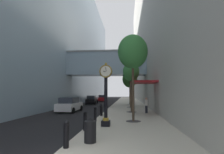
{
  "coord_description": "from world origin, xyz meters",
  "views": [
    {
      "loc": [
        2.61,
        -4.78,
        2.32
      ],
      "look_at": [
        0.83,
        15.58,
        4.07
      ],
      "focal_mm": 28.18,
      "sensor_mm": 36.0,
      "label": 1
    }
  ],
  "objects_px": {
    "street_clock": "(106,91)",
    "car_red_near": "(103,98)",
    "bollard_nearest": "(66,133)",
    "street_tree_near": "(133,52)",
    "street_tree_mid_near": "(131,72)",
    "street_tree_far": "(130,79)",
    "bollard_fourth": "(101,110)",
    "street_tree_mid_far": "(130,73)",
    "bollard_third": "(95,114)",
    "trash_bin": "(90,130)",
    "car_white_mid": "(70,105)",
    "pedestrian_walking": "(146,105)",
    "car_black_far": "(92,100)",
    "bollard_second": "(85,120)"
  },
  "relations": [
    {
      "from": "street_tree_mid_near",
      "to": "pedestrian_walking",
      "type": "height_order",
      "value": "street_tree_mid_near"
    },
    {
      "from": "street_tree_near",
      "to": "street_tree_mid_far",
      "type": "relative_size",
      "value": 1.07
    },
    {
      "from": "bollard_third",
      "to": "pedestrian_walking",
      "type": "height_order",
      "value": "pedestrian_walking"
    },
    {
      "from": "bollard_second",
      "to": "street_tree_far",
      "type": "distance_m",
      "value": 22.32
    },
    {
      "from": "bollard_third",
      "to": "pedestrian_walking",
      "type": "relative_size",
      "value": 0.67
    },
    {
      "from": "street_tree_mid_near",
      "to": "street_tree_far",
      "type": "relative_size",
      "value": 0.92
    },
    {
      "from": "street_clock",
      "to": "bollard_second",
      "type": "bearing_deg",
      "value": -126.22
    },
    {
      "from": "bollard_nearest",
      "to": "bollard_fourth",
      "type": "height_order",
      "value": "same"
    },
    {
      "from": "pedestrian_walking",
      "to": "car_red_near",
      "type": "distance_m",
      "value": 25.7
    },
    {
      "from": "street_tree_mid_far",
      "to": "car_white_mid",
      "type": "xyz_separation_m",
      "value": [
        -7.19,
        -5.42,
        -4.26
      ]
    },
    {
      "from": "street_tree_near",
      "to": "pedestrian_walking",
      "type": "height_order",
      "value": "street_tree_near"
    },
    {
      "from": "street_clock",
      "to": "car_black_far",
      "type": "height_order",
      "value": "street_clock"
    },
    {
      "from": "bollard_third",
      "to": "bollard_second",
      "type": "bearing_deg",
      "value": -90.0
    },
    {
      "from": "street_tree_near",
      "to": "bollard_third",
      "type": "bearing_deg",
      "value": -174.65
    },
    {
      "from": "bollard_second",
      "to": "car_white_mid",
      "type": "distance_m",
      "value": 11.12
    },
    {
      "from": "bollard_nearest",
      "to": "bollard_third",
      "type": "distance_m",
      "value": 6.24
    },
    {
      "from": "street_tree_mid_far",
      "to": "bollard_fourth",
      "type": "bearing_deg",
      "value": -106.78
    },
    {
      "from": "street_clock",
      "to": "car_red_near",
      "type": "xyz_separation_m",
      "value": [
        -4.71,
        31.78,
        -1.6
      ]
    },
    {
      "from": "trash_bin",
      "to": "car_white_mid",
      "type": "height_order",
      "value": "car_white_mid"
    },
    {
      "from": "bollard_second",
      "to": "bollard_fourth",
      "type": "bearing_deg",
      "value": 90.0
    },
    {
      "from": "trash_bin",
      "to": "car_white_mid",
      "type": "relative_size",
      "value": 0.24
    },
    {
      "from": "bollard_second",
      "to": "car_white_mid",
      "type": "relative_size",
      "value": 0.25
    },
    {
      "from": "street_tree_mid_near",
      "to": "trash_bin",
      "type": "xyz_separation_m",
      "value": [
        -2.06,
        -11.83,
        -3.85
      ]
    },
    {
      "from": "street_tree_near",
      "to": "street_clock",
      "type": "bearing_deg",
      "value": -132.32
    },
    {
      "from": "trash_bin",
      "to": "car_red_near",
      "type": "distance_m",
      "value": 35.74
    },
    {
      "from": "street_tree_mid_far",
      "to": "street_clock",
      "type": "bearing_deg",
      "value": -97.3
    },
    {
      "from": "street_tree_mid_far",
      "to": "trash_bin",
      "type": "bearing_deg",
      "value": -96.53
    },
    {
      "from": "bollard_fourth",
      "to": "street_tree_near",
      "type": "bearing_deg",
      "value": -45.17
    },
    {
      "from": "bollard_third",
      "to": "street_tree_mid_far",
      "type": "distance_m",
      "value": 13.58
    },
    {
      "from": "bollard_fourth",
      "to": "street_tree_far",
      "type": "distance_m",
      "value": 16.28
    },
    {
      "from": "street_tree_mid_near",
      "to": "bollard_nearest",
      "type": "bearing_deg",
      "value": -102.65
    },
    {
      "from": "car_red_near",
      "to": "car_black_far",
      "type": "distance_m",
      "value": 9.27
    },
    {
      "from": "street_clock",
      "to": "street_tree_mid_near",
      "type": "distance_m",
      "value": 8.62
    },
    {
      "from": "bollard_nearest",
      "to": "bollard_third",
      "type": "bearing_deg",
      "value": 90.0
    },
    {
      "from": "bollard_fourth",
      "to": "car_white_mid",
      "type": "bearing_deg",
      "value": 137.46
    },
    {
      "from": "street_tree_mid_near",
      "to": "car_red_near",
      "type": "bearing_deg",
      "value": 105.46
    },
    {
      "from": "bollard_third",
      "to": "street_clock",
      "type": "bearing_deg",
      "value": -59.87
    },
    {
      "from": "bollard_third",
      "to": "car_black_far",
      "type": "bearing_deg",
      "value": 102.22
    },
    {
      "from": "street_tree_mid_far",
      "to": "pedestrian_walking",
      "type": "xyz_separation_m",
      "value": [
        1.54,
        -6.9,
        -4.1
      ]
    },
    {
      "from": "bollard_nearest",
      "to": "car_black_far",
      "type": "relative_size",
      "value": 0.25
    },
    {
      "from": "bollard_fourth",
      "to": "bollard_third",
      "type": "bearing_deg",
      "value": -90.0
    },
    {
      "from": "street_clock",
      "to": "trash_bin",
      "type": "xyz_separation_m",
      "value": [
        -0.23,
        -3.68,
        -1.71
      ]
    },
    {
      "from": "bollard_nearest",
      "to": "car_red_near",
      "type": "xyz_separation_m",
      "value": [
        -3.7,
        36.28,
        0.08
      ]
    },
    {
      "from": "bollard_nearest",
      "to": "street_tree_near",
      "type": "distance_m",
      "value": 8.5
    },
    {
      "from": "street_tree_mid_near",
      "to": "car_white_mid",
      "type": "bearing_deg",
      "value": 174.33
    },
    {
      "from": "street_tree_mid_near",
      "to": "car_black_far",
      "type": "relative_size",
      "value": 1.27
    },
    {
      "from": "street_tree_near",
      "to": "trash_bin",
      "type": "distance_m",
      "value": 7.67
    },
    {
      "from": "bollard_third",
      "to": "street_tree_far",
      "type": "height_order",
      "value": "street_tree_far"
    },
    {
      "from": "car_black_far",
      "to": "bollard_second",
      "type": "bearing_deg",
      "value": -79.33
    },
    {
      "from": "street_tree_far",
      "to": "pedestrian_walking",
      "type": "xyz_separation_m",
      "value": [
        1.54,
        -13.03,
        -3.63
      ]
    }
  ]
}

